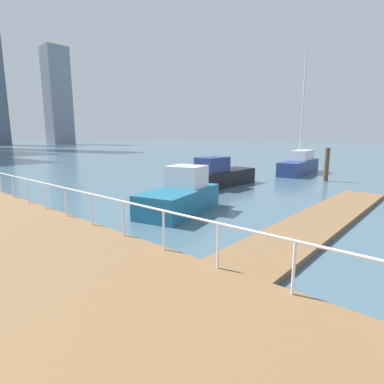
# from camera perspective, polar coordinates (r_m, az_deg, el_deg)

# --- Properties ---
(ground_plane) EXTENTS (300.00, 300.00, 0.00)m
(ground_plane) POSITION_cam_1_polar(r_m,az_deg,el_deg) (15.69, -15.54, -2.15)
(ground_plane) COLOR #476675
(floating_dock) EXTENTS (14.17, 2.00, 0.18)m
(floating_dock) POSITION_cam_1_polar(r_m,az_deg,el_deg) (12.95, 23.04, -4.88)
(floating_dock) COLOR olive
(floating_dock) RESTS_ON ground_plane
(boardwalk_railing) EXTENTS (0.06, 29.61, 1.08)m
(boardwalk_railing) POSITION_cam_1_polar(r_m,az_deg,el_deg) (6.35, 11.37, -9.02)
(boardwalk_railing) COLOR white
(boardwalk_railing) RESTS_ON boardwalk
(dock_piling_2) EXTENTS (0.34, 0.34, 2.45)m
(dock_piling_2) POSITION_cam_1_polar(r_m,az_deg,el_deg) (24.61, 23.94, 4.73)
(dock_piling_2) COLOR brown
(dock_piling_2) RESTS_ON ground_plane
(moored_boat_0) EXTENTS (4.69, 2.89, 2.00)m
(moored_boat_0) POSITION_cam_1_polar(r_m,az_deg,el_deg) (13.46, -2.15, -0.74)
(moored_boat_0) COLOR #1E6B8C
(moored_boat_0) RESTS_ON ground_plane
(moored_boat_2) EXTENTS (7.32, 2.45, 10.15)m
(moored_boat_2) POSITION_cam_1_polar(r_m,az_deg,el_deg) (28.79, 19.55, 4.95)
(moored_boat_2) COLOR navy
(moored_boat_2) RESTS_ON ground_plane
(moored_boat_4) EXTENTS (6.87, 1.74, 1.98)m
(moored_boat_4) POSITION_cam_1_polar(r_m,az_deg,el_deg) (20.01, 4.59, 2.93)
(moored_boat_4) COLOR black
(moored_boat_4) RESTS_ON ground_plane
(skyline_tower_5) EXTENTS (8.17, 8.19, 34.65)m
(skyline_tower_5) POSITION_cam_1_polar(r_m,az_deg,el_deg) (127.57, -23.89, 16.01)
(skyline_tower_5) COLOR gray
(skyline_tower_5) RESTS_ON ground_plane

